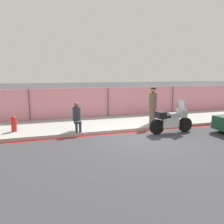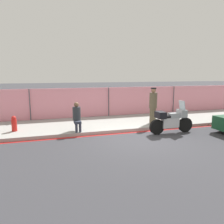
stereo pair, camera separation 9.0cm
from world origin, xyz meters
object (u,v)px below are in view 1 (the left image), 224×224
motorcycle (171,120)px  person_seated_on_curb (77,115)px  officer_standing (153,105)px  fire_hydrant (14,124)px

motorcycle → person_seated_on_curb: 4.33m
motorcycle → officer_standing: officer_standing is taller
fire_hydrant → person_seated_on_curb: bearing=-14.2°
person_seated_on_curb → fire_hydrant: (-2.74, 0.69, -0.37)m
officer_standing → person_seated_on_curb: officer_standing is taller
motorcycle → person_seated_on_curb: motorcycle is taller
motorcycle → person_seated_on_curb: (-4.16, 1.17, 0.27)m
person_seated_on_curb → motorcycle: bearing=-15.7°
officer_standing → motorcycle: bearing=-84.4°
officer_standing → fire_hydrant: (-6.74, 0.34, -0.61)m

